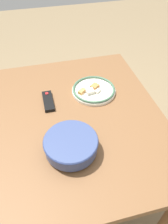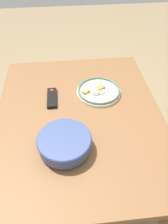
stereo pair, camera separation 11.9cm
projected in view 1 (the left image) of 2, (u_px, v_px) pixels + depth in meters
name	position (u px, v px, depth m)	size (l,w,h in m)	color
ground_plane	(81.00, 181.00, 1.77)	(8.00, 8.00, 0.00)	#7F6B4C
dining_table	(79.00, 126.00, 1.30)	(1.17, 0.94, 0.77)	brown
noodle_bowl	(71.00, 144.00, 1.02)	(0.26, 0.26, 0.09)	#384775
food_plate	(94.00, 90.00, 1.37)	(0.27, 0.27, 0.04)	silver
tv_remote	(48.00, 101.00, 1.30)	(0.17, 0.06, 0.02)	black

